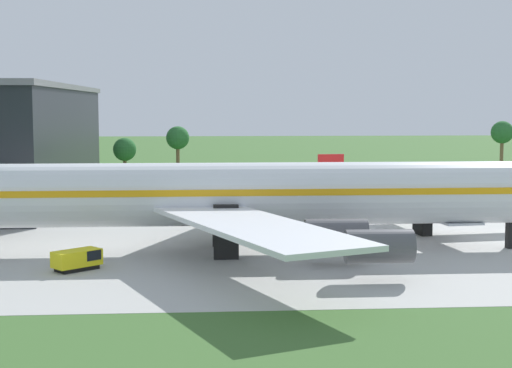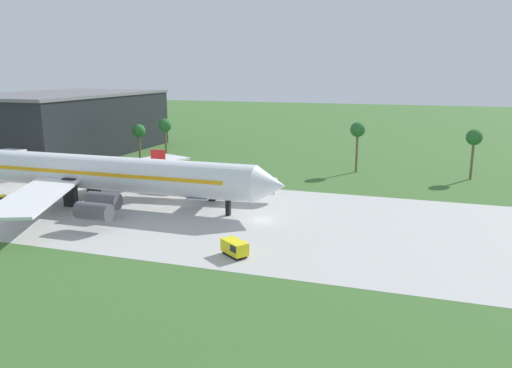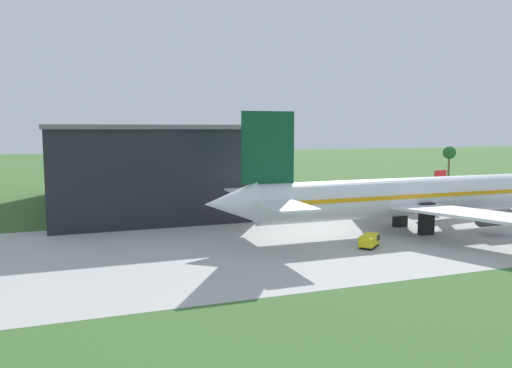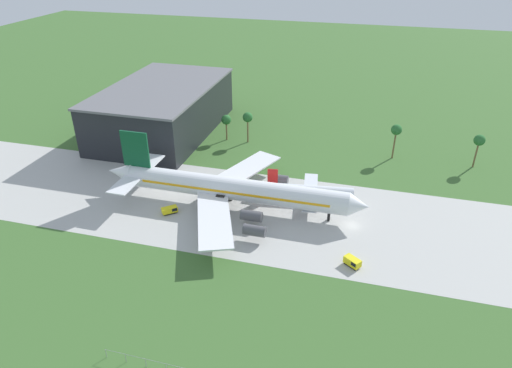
% 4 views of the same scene
% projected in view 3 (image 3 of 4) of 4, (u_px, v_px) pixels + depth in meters
% --- Properties ---
extents(jet_airliner, '(75.73, 55.64, 19.81)m').
position_uv_depth(jet_airliner, '(422.00, 196.00, 84.54)').
color(jet_airliner, white).
rests_on(jet_airliner, ground_plane).
extents(regional_aircraft, '(24.71, 22.31, 9.37)m').
position_uv_depth(regional_aircraft, '(478.00, 199.00, 100.54)').
color(regional_aircraft, silver).
rests_on(regional_aircraft, ground_plane).
extents(catering_van, '(4.52, 4.29, 1.84)m').
position_uv_depth(catering_van, '(370.00, 240.00, 72.69)').
color(catering_van, black).
rests_on(catering_van, ground_plane).
extents(terminal_building, '(36.72, 61.20, 17.92)m').
position_uv_depth(terminal_building, '(138.00, 165.00, 113.27)').
color(terminal_building, black).
rests_on(terminal_building, ground_plane).
extents(palm_tree_row, '(130.78, 3.60, 12.26)m').
position_uv_depth(palm_tree_row, '(438.00, 158.00, 139.29)').
color(palm_tree_row, brown).
rests_on(palm_tree_row, ground_plane).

